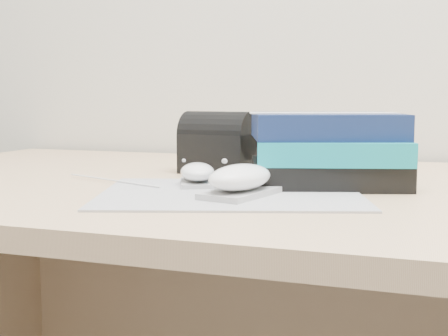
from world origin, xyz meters
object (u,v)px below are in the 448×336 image
(book_stack, at_px, (327,150))
(pouch, at_px, (218,143))
(mouse_rear, at_px, (197,174))
(mouse_front, at_px, (240,180))
(desk, at_px, (315,319))

(book_stack, bearing_deg, pouch, 157.35)
(mouse_rear, bearing_deg, book_stack, 24.31)
(mouse_front, bearing_deg, pouch, 116.07)
(book_stack, height_order, pouch, book_stack)
(mouse_rear, height_order, pouch, pouch)
(desk, distance_m, pouch, 0.34)
(book_stack, distance_m, pouch, 0.23)
(desk, bearing_deg, book_stack, -66.06)
(mouse_front, bearing_deg, book_stack, 61.01)
(mouse_rear, bearing_deg, mouse_front, -40.18)
(desk, height_order, mouse_front, mouse_front)
(desk, height_order, book_stack, book_stack)
(mouse_rear, bearing_deg, desk, 41.45)
(mouse_rear, xyz_separation_m, book_stack, (0.18, 0.08, 0.03))
(pouch, bearing_deg, mouse_front, -63.93)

